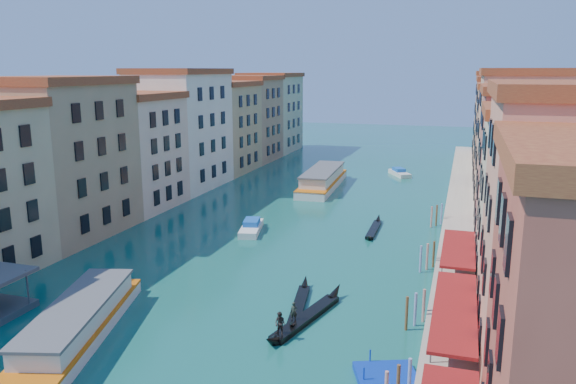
{
  "coord_description": "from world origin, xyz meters",
  "views": [
    {
      "loc": [
        22.08,
        -18.22,
        20.77
      ],
      "look_at": [
        2.45,
        43.82,
        6.55
      ],
      "focal_mm": 35.0,
      "sensor_mm": 36.0,
      "label": 1
    }
  ],
  "objects_px": {
    "vaporetto_near": "(79,322)",
    "gondola_fore": "(299,303)",
    "gondola_right": "(305,316)",
    "vaporetto_far": "(323,179)"
  },
  "relations": [
    {
      "from": "vaporetto_near",
      "to": "gondola_fore",
      "type": "relative_size",
      "value": 1.76
    },
    {
      "from": "gondola_fore",
      "to": "gondola_right",
      "type": "distance_m",
      "value": 2.91
    },
    {
      "from": "gondola_right",
      "to": "vaporetto_near",
      "type": "bearing_deg",
      "value": -139.76
    },
    {
      "from": "vaporetto_near",
      "to": "gondola_fore",
      "type": "height_order",
      "value": "vaporetto_near"
    },
    {
      "from": "vaporetto_near",
      "to": "vaporetto_far",
      "type": "distance_m",
      "value": 62.17
    },
    {
      "from": "vaporetto_near",
      "to": "gondola_right",
      "type": "xyz_separation_m",
      "value": [
        16.32,
        8.04,
        -0.77
      ]
    },
    {
      "from": "vaporetto_far",
      "to": "gondola_fore",
      "type": "xyz_separation_m",
      "value": [
        10.75,
        -51.37,
        -1.15
      ]
    },
    {
      "from": "gondola_fore",
      "to": "gondola_right",
      "type": "height_order",
      "value": "gondola_right"
    },
    {
      "from": "vaporetto_near",
      "to": "gondola_right",
      "type": "height_order",
      "value": "vaporetto_near"
    },
    {
      "from": "vaporetto_far",
      "to": "gondola_right",
      "type": "height_order",
      "value": "vaporetto_far"
    }
  ]
}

